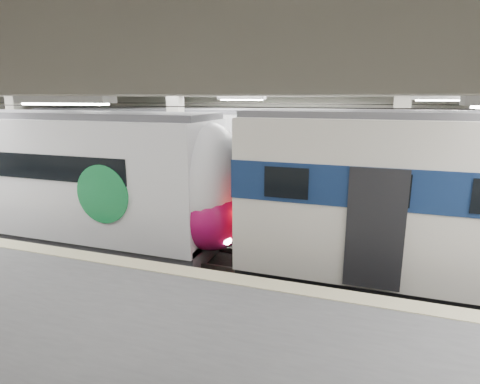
% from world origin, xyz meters
% --- Properties ---
extents(station_hall, '(36.00, 24.00, 5.75)m').
position_xyz_m(station_hall, '(0.00, -1.74, 3.24)').
color(station_hall, black).
rests_on(station_hall, ground).
extents(modern_emu, '(13.99, 2.89, 4.50)m').
position_xyz_m(modern_emu, '(-5.42, -0.00, 2.21)').
color(modern_emu, white).
rests_on(modern_emu, ground).
extents(far_train, '(14.07, 3.15, 4.47)m').
position_xyz_m(far_train, '(-4.26, 5.50, 2.31)').
color(far_train, white).
rests_on(far_train, ground).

